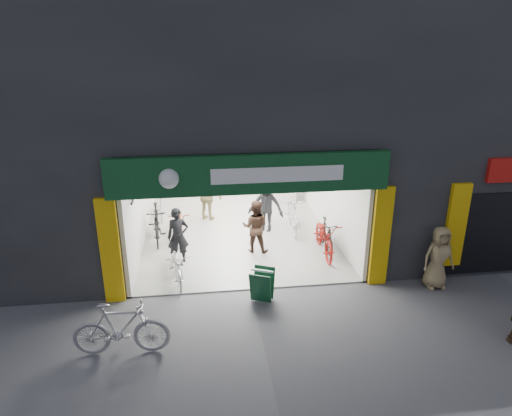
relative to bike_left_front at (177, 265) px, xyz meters
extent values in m
plane|color=#56565B|center=(1.80, -0.74, -0.44)|extent=(60.00, 60.00, 0.00)
cube|color=#232326|center=(2.80, 4.26, 5.31)|extent=(16.00, 10.00, 4.50)
cube|color=#232326|center=(-3.70, 4.26, 1.31)|extent=(5.00, 10.00, 3.50)
cube|color=#232326|center=(7.80, 4.26, 1.31)|extent=(6.00, 10.00, 3.50)
cube|color=#9E9E99|center=(1.80, 3.26, -0.42)|extent=(6.00, 8.00, 0.04)
cube|color=silver|center=(1.80, 7.36, 1.16)|extent=(6.00, 0.20, 3.20)
cube|color=silver|center=(-1.15, 3.26, 1.16)|extent=(0.10, 8.00, 3.20)
cube|color=silver|center=(4.75, 3.26, 1.16)|extent=(0.10, 8.00, 3.20)
cube|color=white|center=(1.80, 3.26, 2.81)|extent=(6.00, 8.00, 0.10)
cube|color=black|center=(1.80, -0.64, 2.91)|extent=(6.00, 0.30, 0.30)
cube|color=#0C3717|center=(1.80, -0.86, 2.61)|extent=(6.40, 0.25, 0.90)
cube|color=white|center=(2.40, -1.00, 2.61)|extent=(3.00, 0.02, 0.35)
cube|color=#DFB00B|center=(-1.45, -0.80, 0.86)|extent=(0.45, 0.12, 2.60)
cube|color=#DFB00B|center=(5.05, -0.80, 0.86)|extent=(0.45, 0.12, 2.60)
cube|color=#DFB00B|center=(7.00, -0.80, 1.06)|extent=(0.50, 0.12, 2.20)
cube|color=black|center=(8.30, -0.76, 0.76)|extent=(3.00, 0.06, 2.20)
cylinder|color=black|center=(-1.02, 2.66, 1.66)|extent=(0.06, 5.00, 0.06)
cube|color=silver|center=(3.60, 5.76, 0.06)|extent=(1.40, 0.60, 1.00)
cube|color=white|center=(1.80, 0.46, 2.74)|extent=(1.30, 0.35, 0.04)
cube|color=white|center=(1.80, 2.26, 2.74)|extent=(1.30, 0.35, 0.04)
cube|color=white|center=(1.80, 4.06, 2.74)|extent=(1.30, 0.35, 0.04)
cube|color=white|center=(1.80, 5.86, 2.74)|extent=(1.30, 0.35, 0.04)
imported|color=silver|center=(0.00, 0.00, 0.00)|extent=(0.82, 1.75, 0.88)
imported|color=black|center=(-0.70, 2.59, 0.13)|extent=(0.68, 1.95, 1.15)
imported|color=maroon|center=(0.00, 2.72, 0.04)|extent=(0.70, 1.87, 0.97)
imported|color=#A4A5A9|center=(-0.70, 4.58, 0.03)|extent=(0.57, 1.59, 0.94)
imported|color=black|center=(4.30, 1.32, 0.03)|extent=(0.48, 1.57, 0.93)
imported|color=maroon|center=(4.17, 1.06, 0.09)|extent=(0.82, 2.06, 1.07)
imported|color=#B7B7BC|center=(3.60, 2.89, 0.16)|extent=(0.71, 2.04, 1.20)
imported|color=#A6A5AA|center=(-1.00, -2.82, 0.13)|extent=(1.92, 0.63, 1.14)
imported|color=black|center=(0.01, 1.01, 0.37)|extent=(0.63, 0.45, 1.62)
imported|color=#352118|center=(2.20, 1.44, 0.36)|extent=(0.91, 0.79, 1.60)
imported|color=black|center=(2.74, 2.90, 0.46)|extent=(1.34, 1.10, 1.81)
imported|color=#948456|center=(0.90, 4.13, 0.43)|extent=(1.11, 0.84, 1.75)
imported|color=#907C54|center=(6.44, -1.16, 0.37)|extent=(0.80, 0.53, 1.62)
cube|color=#0E3A20|center=(1.95, -1.40, -0.03)|extent=(0.54, 0.38, 0.77)
cube|color=#0E3A20|center=(2.09, -1.09, -0.03)|extent=(0.54, 0.38, 0.77)
cube|color=white|center=(2.02, -1.24, 0.35)|extent=(0.51, 0.26, 0.05)
camera|label=1|loc=(0.64, -10.65, 5.42)|focal=32.00mm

